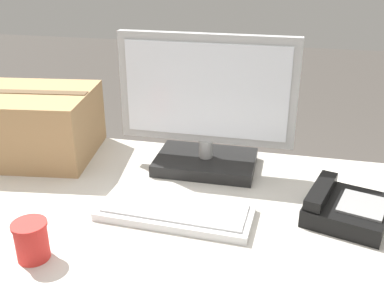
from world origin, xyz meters
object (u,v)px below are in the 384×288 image
keyboard (175,212)px  desk_phone (344,208)px  monitor (206,113)px  cardboard_box (31,124)px  paper_cup_left (32,240)px

keyboard → desk_phone: bearing=14.3°
monitor → desk_phone: monitor is taller
desk_phone → cardboard_box: 1.06m
desk_phone → monitor: bearing=169.5°
keyboard → paper_cup_left: bearing=-135.8°
paper_cup_left → monitor: bearing=61.2°
monitor → paper_cup_left: size_ratio=5.78×
monitor → paper_cup_left: monitor is taller
cardboard_box → desk_phone: bearing=-10.4°
desk_phone → keyboard: bearing=-152.1°
monitor → keyboard: bearing=-94.5°
keyboard → paper_cup_left: size_ratio=4.44×
paper_cup_left → cardboard_box: 0.61m
desk_phone → paper_cup_left: (-0.73, -0.34, 0.02)m
monitor → cardboard_box: 0.62m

